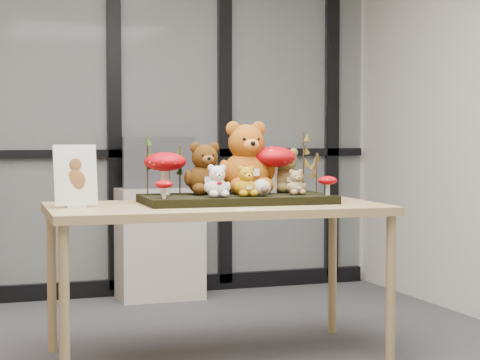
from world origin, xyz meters
name	(u,v)px	position (x,y,z in m)	size (l,w,h in m)	color
room_shell	(121,23)	(0.00, 0.00, 1.68)	(5.00, 5.00, 5.00)	beige
glass_partition	(52,103)	(0.00, 2.47, 1.42)	(4.90, 0.06, 2.78)	#2D383F
display_table	(216,217)	(0.60, 0.51, 0.76)	(1.79, 0.96, 0.82)	tan
diorama_tray	(236,199)	(0.74, 0.57, 0.84)	(1.01, 0.50, 0.04)	black
bear_pooh_yellow	(246,154)	(0.83, 0.68, 1.08)	(0.33, 0.30, 0.44)	#A45011
bear_brown_medium	(205,166)	(0.59, 0.67, 1.02)	(0.24, 0.22, 0.31)	#45270A
bear_tan_back	(286,168)	(1.07, 0.68, 1.00)	(0.21, 0.19, 0.27)	olive
bear_small_yellow	(246,179)	(0.75, 0.44, 0.95)	(0.14, 0.12, 0.18)	#BB860D
bear_white_bow	(217,179)	(0.58, 0.43, 0.96)	(0.14, 0.13, 0.19)	white
bear_beige_small	(296,181)	(1.05, 0.48, 0.94)	(0.11, 0.10, 0.15)	#9F8355
plush_cream_hedgehog	(261,187)	(0.83, 0.43, 0.91)	(0.08, 0.07, 0.10)	beige
mushroom_back_left	(165,171)	(0.38, 0.72, 0.99)	(0.23, 0.23, 0.25)	#A2050B
mushroom_back_right	(273,167)	(0.99, 0.67, 1.01)	(0.26, 0.26, 0.29)	#A2050B
mushroom_front_left	(164,188)	(0.31, 0.45, 0.92)	(0.09, 0.09, 0.10)	#A2050B
mushroom_front_right	(328,185)	(1.19, 0.38, 0.92)	(0.10, 0.10, 0.11)	#A2050B
sprig_green_far_left	(147,165)	(0.29, 0.72, 1.03)	(0.05, 0.05, 0.32)	#14340B
sprig_green_mid_left	(180,170)	(0.48, 0.77, 0.99)	(0.05, 0.05, 0.26)	#14340B
sprig_dry_far_right	(304,162)	(1.17, 0.66, 1.04)	(0.05, 0.05, 0.34)	brown
sprig_dry_mid_right	(316,173)	(1.19, 0.53, 0.98)	(0.05, 0.05, 0.23)	brown
sprig_green_centre	(210,174)	(0.65, 0.77, 0.97)	(0.05, 0.05, 0.21)	#14340B
sign_holder	(76,178)	(-0.12, 0.57, 0.97)	(0.23, 0.08, 0.32)	silver
label_card	(245,209)	(0.64, 0.16, 0.82)	(0.10, 0.03, 0.00)	white
cabinet	(160,244)	(0.73, 2.25, 0.40)	(0.60, 0.35, 0.80)	#AFA79C
monitor	(159,163)	(0.73, 2.27, 0.99)	(0.52, 0.05, 0.37)	#46484D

